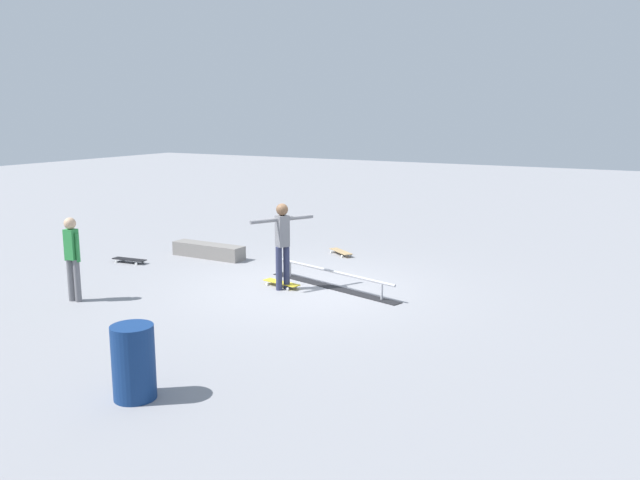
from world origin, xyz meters
TOP-DOWN VIEW (x-y plane):
  - ground_plane at (0.00, 0.00)m, footprint 60.00×60.00m
  - grind_rail at (-0.48, -0.30)m, footprint 3.07×1.08m
  - skate_ledge at (3.21, -1.25)m, footprint 1.80×0.43m
  - skater_main at (0.28, 0.25)m, footprint 0.67×1.18m
  - skateboard_main at (0.40, 0.10)m, footprint 0.82×0.38m
  - bystander_green_shirt at (3.04, 2.67)m, footprint 0.34×0.20m
  - loose_skateboard_black at (4.38, 0.03)m, footprint 0.82×0.32m
  - loose_skateboard_natural at (0.72, -2.96)m, footprint 0.77×0.63m
  - trash_bin at (-0.77, 5.11)m, footprint 0.49×0.49m

SIDE VIEW (x-z plane):
  - ground_plane at x=0.00m, z-range 0.00..0.00m
  - skateboard_main at x=0.40m, z-range 0.03..0.12m
  - loose_skateboard_black at x=4.38m, z-range 0.03..0.12m
  - loose_skateboard_natural at x=0.72m, z-range 0.03..0.12m
  - grind_rail at x=-0.48m, z-range -0.02..0.32m
  - skate_ledge at x=3.21m, z-range 0.00..0.31m
  - trash_bin at x=-0.77m, z-range 0.00..0.88m
  - bystander_green_shirt at x=3.04m, z-range 0.10..1.57m
  - skater_main at x=0.28m, z-range 0.13..1.74m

